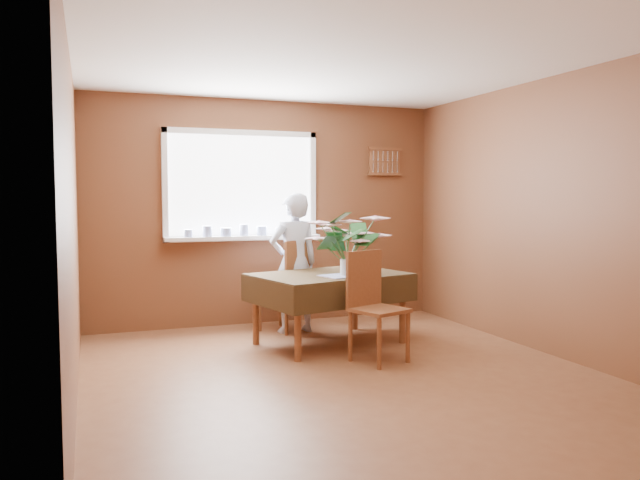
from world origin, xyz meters
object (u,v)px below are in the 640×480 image
object	(u,v)px
chair_far	(290,282)
flower_bouquet	(347,238)
seated_woman	(294,263)
dining_table	(330,282)
chair_near	(372,301)

from	to	relation	value
chair_far	flower_bouquet	distance (m)	1.06
seated_woman	flower_bouquet	distance (m)	0.93
seated_woman	dining_table	bearing A→B (deg)	99.39
seated_woman	flower_bouquet	bearing A→B (deg)	101.96
chair_far	seated_woman	world-z (taller)	seated_woman
seated_woman	flower_bouquet	size ratio (longest dim) A/B	2.30
chair_far	seated_woman	xyz separation A→B (m)	(0.04, -0.04, 0.20)
chair_far	chair_near	xyz separation A→B (m)	(0.32, -1.37, -0.01)
dining_table	chair_near	size ratio (longest dim) A/B	1.68
chair_near	seated_woman	xyz separation A→B (m)	(-0.29, 1.33, 0.21)
chair_near	seated_woman	world-z (taller)	seated_woman
dining_table	chair_near	distance (m)	0.71
dining_table	chair_far	xyz separation A→B (m)	(-0.19, 0.67, -0.08)
chair_near	flower_bouquet	bearing A→B (deg)	74.69
seated_woman	chair_far	bearing A→B (deg)	-54.57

